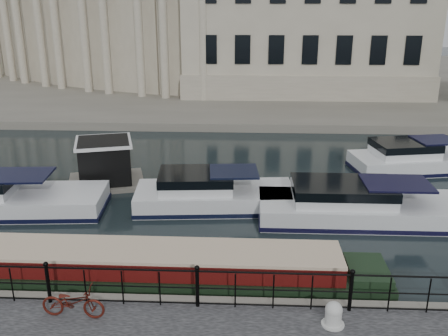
# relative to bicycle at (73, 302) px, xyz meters

# --- Properties ---
(ground_plane) EXTENTS (160.00, 160.00, 0.00)m
(ground_plane) POSITION_rel_bicycle_xyz_m (3.13, 2.87, -0.98)
(ground_plane) COLOR black
(ground_plane) RESTS_ON ground
(far_bank) EXTENTS (120.00, 42.00, 0.55)m
(far_bank) POSITION_rel_bicycle_xyz_m (3.13, 41.87, -0.71)
(far_bank) COLOR #6B665B
(far_bank) RESTS_ON ground_plane
(railing) EXTENTS (24.14, 0.14, 1.22)m
(railing) POSITION_rel_bicycle_xyz_m (3.13, 0.62, 0.22)
(railing) COLOR black
(railing) RESTS_ON near_quay
(civic_building) EXTENTS (53.55, 31.84, 16.85)m
(civic_building) POSITION_rel_bicycle_xyz_m (2.13, 37.57, 6.05)
(civic_building) COLOR #ADA38C
(civic_building) RESTS_ON far_bank
(bicycle) EXTENTS (1.69, 0.68, 0.87)m
(bicycle) POSITION_rel_bicycle_xyz_m (0.00, 0.00, 0.00)
(bicycle) COLOR #4A140D
(bicycle) RESTS_ON near_quay
(mooring_bollard) EXTENTS (0.58, 0.58, 0.65)m
(mooring_bollard) POSITION_rel_bicycle_xyz_m (6.60, -0.03, -0.13)
(mooring_bollard) COLOR beige
(mooring_bollard) RESTS_ON near_quay
(narrowboat) EXTENTS (14.48, 1.98, 1.53)m
(narrowboat) POSITION_rel_bicycle_xyz_m (1.46, 2.52, -0.62)
(narrowboat) COLOR black
(narrowboat) RESTS_ON ground_plane
(harbour_hut) EXTENTS (4.08, 3.69, 2.22)m
(harbour_hut) POSITION_rel_bicycle_xyz_m (-2.24, 11.08, -0.03)
(harbour_hut) COLOR #6B665B
(harbour_hut) RESTS_ON ground_plane
(cabin_cruisers) EXTENTS (27.31, 9.80, 1.99)m
(cabin_cruisers) POSITION_rel_bicycle_xyz_m (4.01, 9.14, -0.62)
(cabin_cruisers) COLOR white
(cabin_cruisers) RESTS_ON ground_plane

